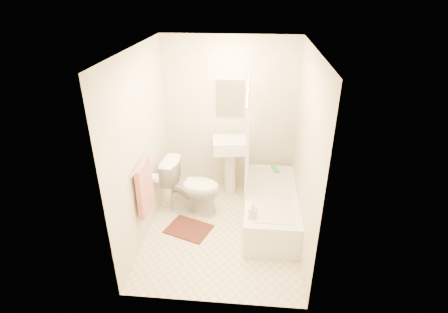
# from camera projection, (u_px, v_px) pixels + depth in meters

# --- Properties ---
(floor) EXTENTS (2.40, 2.40, 0.00)m
(floor) POSITION_uv_depth(u_px,v_px,m) (222.00, 230.00, 4.77)
(floor) COLOR beige
(floor) RESTS_ON ground
(ceiling) EXTENTS (2.40, 2.40, 0.00)m
(ceiling) POSITION_uv_depth(u_px,v_px,m) (222.00, 49.00, 3.69)
(ceiling) COLOR white
(ceiling) RESTS_ON ground
(wall_back) EXTENTS (2.00, 0.02, 2.40)m
(wall_back) POSITION_uv_depth(u_px,v_px,m) (230.00, 117.00, 5.30)
(wall_back) COLOR beige
(wall_back) RESTS_ON ground
(wall_left) EXTENTS (0.02, 2.40, 2.40)m
(wall_left) POSITION_uv_depth(u_px,v_px,m) (142.00, 148.00, 4.31)
(wall_left) COLOR beige
(wall_left) RESTS_ON ground
(wall_right) EXTENTS (0.02, 2.40, 2.40)m
(wall_right) POSITION_uv_depth(u_px,v_px,m) (306.00, 154.00, 4.15)
(wall_right) COLOR beige
(wall_right) RESTS_ON ground
(mirror) EXTENTS (0.40, 0.03, 0.55)m
(mirror) POSITION_uv_depth(u_px,v_px,m) (230.00, 98.00, 5.14)
(mirror) COLOR white
(mirror) RESTS_ON wall_back
(curtain_rod) EXTENTS (0.03, 1.70, 0.03)m
(curtain_rod) POSITION_uv_depth(u_px,v_px,m) (249.00, 84.00, 3.93)
(curtain_rod) COLOR silver
(curtain_rod) RESTS_ON wall_back
(shower_curtain) EXTENTS (0.04, 0.80, 1.55)m
(shower_curtain) POSITION_uv_depth(u_px,v_px,m) (248.00, 134.00, 4.64)
(shower_curtain) COLOR silver
(shower_curtain) RESTS_ON curtain_rod
(towel_bar) EXTENTS (0.02, 0.60, 0.02)m
(towel_bar) POSITION_uv_depth(u_px,v_px,m) (139.00, 164.00, 4.13)
(towel_bar) COLOR silver
(towel_bar) RESTS_ON wall_left
(towel) EXTENTS (0.06, 0.45, 0.66)m
(towel) POSITION_uv_depth(u_px,v_px,m) (145.00, 188.00, 4.27)
(towel) COLOR #CC7266
(towel) RESTS_ON towel_bar
(toilet_paper) EXTENTS (0.11, 0.12, 0.12)m
(toilet_paper) POSITION_uv_depth(u_px,v_px,m) (153.00, 178.00, 4.64)
(toilet_paper) COLOR white
(toilet_paper) RESTS_ON wall_left
(toilet) EXTENTS (0.87, 0.55, 0.80)m
(toilet) POSITION_uv_depth(u_px,v_px,m) (192.00, 187.00, 5.01)
(toilet) COLOR white
(toilet) RESTS_ON floor
(sink) EXTENTS (0.58, 0.48, 1.03)m
(sink) POSITION_uv_depth(u_px,v_px,m) (231.00, 164.00, 5.38)
(sink) COLOR silver
(sink) RESTS_ON floor
(bathtub) EXTENTS (0.70, 1.61, 0.45)m
(bathtub) POSITION_uv_depth(u_px,v_px,m) (270.00, 206.00, 4.88)
(bathtub) COLOR white
(bathtub) RESTS_ON floor
(bath_mat) EXTENTS (0.69, 0.60, 0.02)m
(bath_mat) POSITION_uv_depth(u_px,v_px,m) (189.00, 229.00, 4.77)
(bath_mat) COLOR #4E2820
(bath_mat) RESTS_ON floor
(soap_bottle) EXTENTS (0.11, 0.11, 0.19)m
(soap_bottle) POSITION_uv_depth(u_px,v_px,m) (253.00, 211.00, 4.24)
(soap_bottle) COLOR white
(soap_bottle) RESTS_ON bathtub
(scrub_brush) EXTENTS (0.12, 0.22, 0.04)m
(scrub_brush) POSITION_uv_depth(u_px,v_px,m) (275.00, 169.00, 5.33)
(scrub_brush) COLOR green
(scrub_brush) RESTS_ON bathtub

